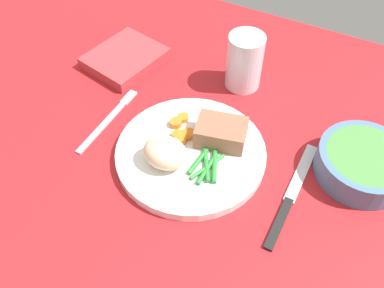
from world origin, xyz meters
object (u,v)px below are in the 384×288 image
at_px(salad_bowl, 364,162).
at_px(meat_portion, 221,132).
at_px(knife, 291,196).
at_px(water_glass, 244,65).
at_px(napkin, 125,58).
at_px(fork, 108,120).
at_px(dinner_plate, 192,151).

bearing_deg(salad_bowl, meat_portion, -166.32).
height_order(knife, water_glass, water_glass).
bearing_deg(meat_portion, water_glass, 100.42).
bearing_deg(napkin, knife, -20.77).
xyz_separation_m(meat_portion, fork, (-0.20, -0.04, -0.03)).
relative_size(dinner_plate, knife, 1.17).
distance_m(dinner_plate, napkin, 0.27).
relative_size(dinner_plate, water_glass, 2.30).
distance_m(knife, napkin, 0.42).
bearing_deg(fork, dinner_plate, -2.42).
xyz_separation_m(fork, water_glass, (0.17, 0.20, 0.04)).
xyz_separation_m(dinner_plate, salad_bowl, (0.25, 0.09, 0.02)).
xyz_separation_m(meat_portion, water_glass, (-0.03, 0.16, 0.01)).
distance_m(fork, napkin, 0.16).
relative_size(knife, water_glass, 1.97).
distance_m(meat_portion, water_glass, 0.16).
bearing_deg(salad_bowl, knife, -130.39).
bearing_deg(meat_portion, napkin, 157.14).
relative_size(fork, knife, 0.81).
relative_size(water_glass, napkin, 0.75).
bearing_deg(knife, meat_portion, 160.42).
distance_m(fork, knife, 0.33).
height_order(water_glass, salad_bowl, water_glass).
height_order(meat_portion, water_glass, water_glass).
relative_size(meat_portion, fork, 0.47).
bearing_deg(water_glass, napkin, -167.67).
xyz_separation_m(knife, napkin, (-0.39, 0.15, 0.01)).
xyz_separation_m(dinner_plate, napkin, (-0.23, 0.15, 0.00)).
bearing_deg(knife, napkin, 156.29).
xyz_separation_m(salad_bowl, napkin, (-0.47, 0.06, -0.01)).
distance_m(meat_portion, knife, 0.14).
xyz_separation_m(dinner_plate, water_glass, (0.00, 0.20, 0.04)).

